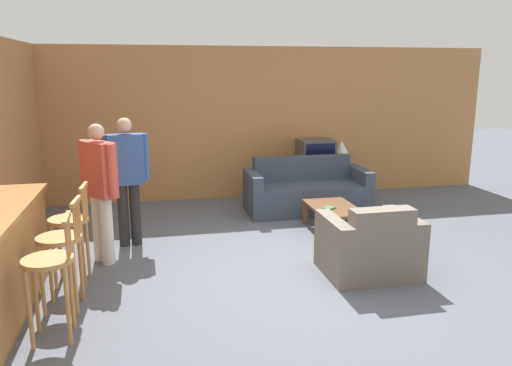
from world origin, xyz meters
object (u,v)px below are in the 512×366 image
Objects in this scene: bar_chair_mid at (61,248)px; tv_unit at (315,182)px; person_by_counter at (100,186)px; tv at (316,154)px; couch_far at (306,192)px; armchair_near at (370,247)px; bar_chair_near at (50,271)px; person_by_window at (127,175)px; coffee_table at (333,210)px; table_lamp at (342,148)px; book_on_table at (329,208)px; bar_chair_far at (71,228)px.

tv_unit is at bearing 44.20° from bar_chair_mid.
person_by_counter is at bearing 76.98° from bar_chair_mid.
couch_far is at bearing -117.32° from tv.
person_by_counter reaches higher than tv.
armchair_near is 3.50m from tv.
person_by_window reaches higher than bar_chair_near.
armchair_near is 1.48m from coffee_table.
person_by_window is at bearing -152.25° from table_lamp.
person_by_window is at bearing -148.79° from tv.
armchair_near is 1.02× the size of coffee_table.
book_on_table is (0.04, 1.39, 0.07)m from armchair_near.
table_lamp reaches higher than couch_far.
coffee_table is (3.28, 1.03, -0.29)m from bar_chair_far.
tv is 1.25× the size of table_lamp.
person_by_counter is (-3.89, -2.44, 0.05)m from table_lamp.
bar_chair_far is 3.33m from book_on_table.
bar_chair_far is 4.74m from tv.
table_lamp is 0.29× the size of person_by_counter.
book_on_table is (-0.10, -0.09, 0.06)m from coffee_table.
armchair_near is 0.60× the size of person_by_window.
book_on_table is at bearing 33.24° from bar_chair_near.
bar_chair_far reaches higher than book_on_table.
bar_chair_near is 0.65× the size of person_by_counter.
bar_chair_mid is 5.49m from table_lamp.
couch_far is at bearing 40.18° from bar_chair_mid.
couch_far is at bearing 87.65° from armchair_near.
book_on_table is 2.32m from table_lamp.
tv reaches higher than couch_far.
armchair_near reaches higher than book_on_table.
tv is at bearing 81.12° from armchair_near.
bar_chair_far is at bearing -162.65° from coffee_table.
table_lamp is (4.16, 2.98, 0.26)m from bar_chair_far.
tv is (0.00, -0.00, 0.51)m from tv_unit.
armchair_near is 3.62m from table_lamp.
table_lamp is at bearing 32.03° from person_by_counter.
bar_chair_mid reaches higher than book_on_table.
person_by_counter is (0.26, 1.70, 0.31)m from bar_chair_near.
tv reaches higher than book_on_table.
coffee_table is (3.28, 1.62, -0.29)m from bar_chair_mid.
person_by_counter reaches higher than bar_chair_far.
bar_chair_near is at bearing -98.84° from person_by_counter.
tv_unit is at bearing 31.25° from person_by_window.
tv is at bearing 62.68° from couch_far.
person_by_counter is at bearing 81.16° from bar_chair_near.
person_by_window is (0.55, 2.23, 0.32)m from bar_chair_near.
armchair_near is 5.17× the size of book_on_table.
person_by_window is (0.55, 1.68, 0.32)m from bar_chair_mid.
person_by_window is (-3.13, -1.90, 0.66)m from tv_unit.
table_lamp is at bearing 42.55° from couch_far.
coffee_table is 2.21m from table_lamp.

